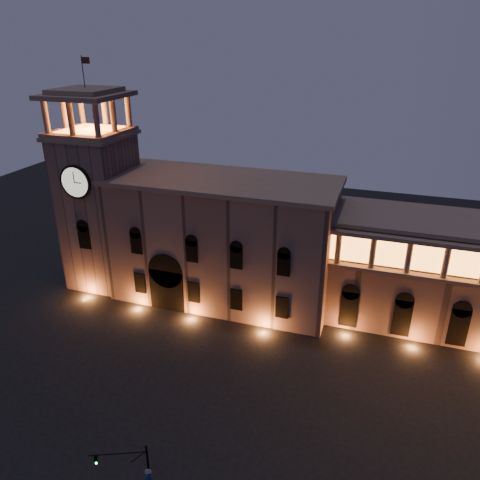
{
  "coord_description": "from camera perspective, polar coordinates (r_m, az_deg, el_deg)",
  "views": [
    {
      "loc": [
        18.67,
        -33.31,
        34.9
      ],
      "look_at": [
        2.46,
        16.0,
        11.95
      ],
      "focal_mm": 35.0,
      "sensor_mm": 36.0,
      "label": 1
    }
  ],
  "objects": [
    {
      "name": "traffic_light",
      "position": [
        41.69,
        -12.21,
        -26.13
      ],
      "size": [
        4.28,
        2.0,
        6.31
      ],
      "rotation": [
        0.0,
        0.0,
        0.4
      ],
      "color": "black",
      "rests_on": "ground"
    },
    {
      "name": "clock_tower",
      "position": [
        70.6,
        -16.72,
        4.32
      ],
      "size": [
        9.8,
        9.8,
        32.4
      ],
      "color": "#7B5C50",
      "rests_on": "ground"
    },
    {
      "name": "government_building",
      "position": [
        64.54,
        -2.18,
        -0.05
      ],
      "size": [
        30.8,
        12.8,
        17.6
      ],
      "color": "#7B5C50",
      "rests_on": "ground"
    },
    {
      "name": "ground",
      "position": [
        51.74,
        -8.62,
        -18.91
      ],
      "size": [
        160.0,
        160.0,
        0.0
      ],
      "primitive_type": "plane",
      "color": "black",
      "rests_on": "ground"
    }
  ]
}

